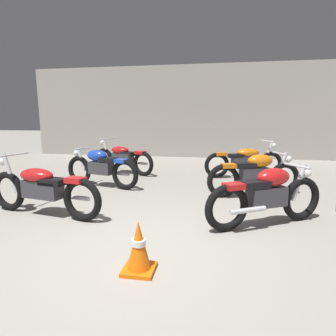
{
  "coord_description": "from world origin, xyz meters",
  "views": [
    {
      "loc": [
        0.96,
        -3.02,
        1.54
      ],
      "look_at": [
        0.0,
        2.44,
        0.55
      ],
      "focal_mm": 29.54,
      "sensor_mm": 36.0,
      "label": 1
    }
  ],
  "objects_px": {
    "motorcycle_left_row_1": "(101,167)",
    "motorcycle_left_row_2": "(122,157)",
    "motorcycle_right_row_2": "(245,160)",
    "motorcycle_right_row_0": "(267,195)",
    "traffic_cone": "(139,247)",
    "motorcycle_left_row_0": "(42,188)",
    "motorcycle_right_row_1": "(255,174)"
  },
  "relations": [
    {
      "from": "motorcycle_left_row_1",
      "to": "motorcycle_left_row_2",
      "type": "bearing_deg",
      "value": 91.74
    },
    {
      "from": "motorcycle_right_row_2",
      "to": "motorcycle_right_row_0",
      "type": "bearing_deg",
      "value": -90.12
    },
    {
      "from": "traffic_cone",
      "to": "motorcycle_right_row_0",
      "type": "bearing_deg",
      "value": 45.7
    },
    {
      "from": "motorcycle_left_row_0",
      "to": "motorcycle_right_row_2",
      "type": "relative_size",
      "value": 1.03
    },
    {
      "from": "motorcycle_left_row_2",
      "to": "motorcycle_right_row_1",
      "type": "xyz_separation_m",
      "value": [
        3.42,
        -1.84,
        0.01
      ]
    },
    {
      "from": "motorcycle_right_row_2",
      "to": "traffic_cone",
      "type": "xyz_separation_m",
      "value": [
        -1.49,
        -4.98,
        -0.19
      ]
    },
    {
      "from": "traffic_cone",
      "to": "motorcycle_left_row_0",
      "type": "bearing_deg",
      "value": 145.77
    },
    {
      "from": "motorcycle_right_row_1",
      "to": "motorcycle_right_row_2",
      "type": "xyz_separation_m",
      "value": [
        -0.03,
        1.87,
        -0.01
      ]
    },
    {
      "from": "motorcycle_left_row_2",
      "to": "traffic_cone",
      "type": "xyz_separation_m",
      "value": [
        1.89,
        -4.96,
        -0.19
      ]
    },
    {
      "from": "motorcycle_left_row_2",
      "to": "motorcycle_right_row_1",
      "type": "relative_size",
      "value": 1.07
    },
    {
      "from": "motorcycle_right_row_1",
      "to": "traffic_cone",
      "type": "relative_size",
      "value": 3.51
    },
    {
      "from": "motorcycle_right_row_0",
      "to": "motorcycle_right_row_1",
      "type": "distance_m",
      "value": 1.6
    },
    {
      "from": "motorcycle_left_row_0",
      "to": "motorcycle_right_row_2",
      "type": "bearing_deg",
      "value": 46.35
    },
    {
      "from": "motorcycle_right_row_0",
      "to": "motorcycle_right_row_1",
      "type": "relative_size",
      "value": 0.93
    },
    {
      "from": "motorcycle_left_row_2",
      "to": "motorcycle_right_row_1",
      "type": "bearing_deg",
      "value": -28.28
    },
    {
      "from": "motorcycle_left_row_0",
      "to": "motorcycle_left_row_2",
      "type": "distance_m",
      "value": 3.61
    },
    {
      "from": "motorcycle_left_row_2",
      "to": "motorcycle_right_row_1",
      "type": "height_order",
      "value": "motorcycle_left_row_2"
    },
    {
      "from": "motorcycle_left_row_1",
      "to": "traffic_cone",
      "type": "height_order",
      "value": "motorcycle_left_row_1"
    },
    {
      "from": "motorcycle_left_row_2",
      "to": "motorcycle_right_row_0",
      "type": "relative_size",
      "value": 1.14
    },
    {
      "from": "motorcycle_right_row_1",
      "to": "traffic_cone",
      "type": "height_order",
      "value": "motorcycle_right_row_1"
    },
    {
      "from": "motorcycle_left_row_0",
      "to": "motorcycle_left_row_1",
      "type": "height_order",
      "value": "motorcycle_left_row_0"
    },
    {
      "from": "motorcycle_right_row_0",
      "to": "traffic_cone",
      "type": "xyz_separation_m",
      "value": [
        -1.49,
        -1.52,
        -0.2
      ]
    },
    {
      "from": "motorcycle_left_row_0",
      "to": "motorcycle_right_row_1",
      "type": "xyz_separation_m",
      "value": [
        3.5,
        1.77,
        0.01
      ]
    },
    {
      "from": "motorcycle_right_row_2",
      "to": "motorcycle_right_row_1",
      "type": "bearing_deg",
      "value": -89.13
    },
    {
      "from": "motorcycle_left_row_2",
      "to": "traffic_cone",
      "type": "distance_m",
      "value": 5.31
    },
    {
      "from": "motorcycle_left_row_0",
      "to": "motorcycle_left_row_2",
      "type": "xyz_separation_m",
      "value": [
        0.08,
        3.61,
        0.0
      ]
    },
    {
      "from": "traffic_cone",
      "to": "motorcycle_right_row_2",
      "type": "bearing_deg",
      "value": 73.32
    },
    {
      "from": "motorcycle_right_row_0",
      "to": "motorcycle_left_row_0",
      "type": "bearing_deg",
      "value": -177.08
    },
    {
      "from": "motorcycle_right_row_0",
      "to": "motorcycle_right_row_2",
      "type": "relative_size",
      "value": 0.85
    },
    {
      "from": "motorcycle_right_row_2",
      "to": "motorcycle_left_row_0",
      "type": "bearing_deg",
      "value": -133.65
    },
    {
      "from": "motorcycle_left_row_2",
      "to": "motorcycle_left_row_0",
      "type": "bearing_deg",
      "value": -91.31
    },
    {
      "from": "motorcycle_left_row_1",
      "to": "motorcycle_right_row_1",
      "type": "distance_m",
      "value": 3.37
    }
  ]
}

